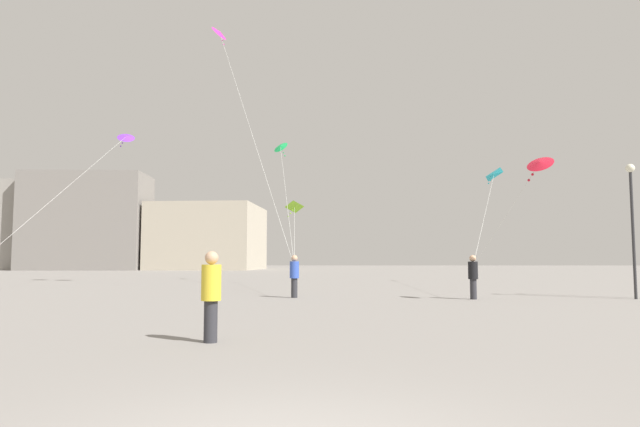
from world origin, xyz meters
TOP-DOWN VIEW (x-y plane):
  - person_in_yellow at (-1.91, 6.37)m, footprint 0.39×0.39m
  - person_in_black at (6.25, 18.41)m, footprint 0.39×0.39m
  - person_in_blue at (-1.06, 19.21)m, footprint 0.39×0.39m
  - kite_magenta_diamond at (-6.38, 29.44)m, footprint 6.03×11.06m
  - kite_lime_delta at (-1.84, 31.75)m, footprint 1.32×13.37m
  - kite_cyan_delta at (11.69, 33.74)m, footprint 6.15×16.54m
  - kite_emerald_diamond at (-3.12, 35.97)m, footprint 2.80×17.68m
  - kite_violet_diamond at (-13.71, 33.54)m, footprint 1.43×17.28m
  - kite_crimson_diamond at (8.33, 16.43)m, footprint 2.76×2.65m
  - building_centre_hall at (-37.00, 81.80)m, footprint 18.38×10.05m
  - building_right_hall at (-19.00, 86.59)m, footprint 16.91×18.21m
  - lamppost_east at (12.87, 18.58)m, footprint 0.36×0.36m

SIDE VIEW (x-z plane):
  - person_in_yellow at x=-1.91m, z-range 0.09..1.85m
  - person_in_black at x=6.25m, z-range 0.09..1.87m
  - person_in_blue at x=-1.06m, z-range 0.09..1.88m
  - lamppost_east at x=12.87m, z-range 0.89..6.44m
  - kite_lime_delta at x=-1.84m, z-range 2.86..6.93m
  - building_right_hall at x=-19.00m, z-range 0.00..10.29m
  - kite_crimson_diamond at x=8.33m, z-range 3.05..7.36m
  - kite_cyan_delta at x=11.69m, z-range 4.05..10.64m
  - building_centre_hall at x=-37.00m, z-range 0.00..14.83m
  - kite_emerald_diamond at x=-3.12m, z-range 5.25..14.30m
  - kite_violet_diamond at x=-13.71m, z-range 5.38..14.63m
  - kite_magenta_diamond at x=-6.38m, z-range 8.14..23.16m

